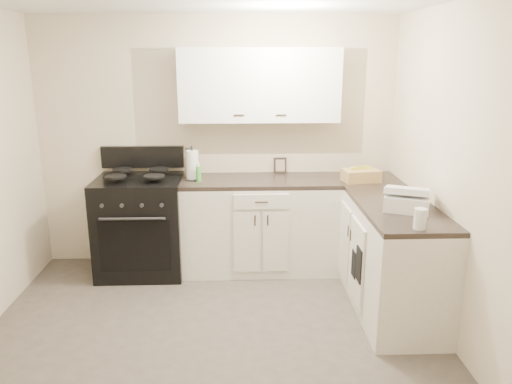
{
  "coord_description": "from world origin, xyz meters",
  "views": [
    {
      "loc": [
        0.21,
        -3.26,
        2.11
      ],
      "look_at": [
        0.36,
        0.85,
        0.99
      ],
      "focal_mm": 35.0,
      "sensor_mm": 36.0,
      "label": 1
    }
  ],
  "objects_px": {
    "wicker_basket": "(361,175)",
    "countertop_grill": "(407,202)",
    "stove": "(141,227)",
    "paper_towel": "(193,165)",
    "knife_block": "(190,167)"
  },
  "relations": [
    {
      "from": "wicker_basket",
      "to": "countertop_grill",
      "type": "bearing_deg",
      "value": -81.13
    },
    {
      "from": "stove",
      "to": "wicker_basket",
      "type": "height_order",
      "value": "wicker_basket"
    },
    {
      "from": "stove",
      "to": "paper_towel",
      "type": "distance_m",
      "value": 0.82
    },
    {
      "from": "stove",
      "to": "paper_towel",
      "type": "relative_size",
      "value": 3.54
    },
    {
      "from": "knife_block",
      "to": "wicker_basket",
      "type": "distance_m",
      "value": 1.68
    },
    {
      "from": "wicker_basket",
      "to": "stove",
      "type": "bearing_deg",
      "value": 177.55
    },
    {
      "from": "wicker_basket",
      "to": "knife_block",
      "type": "bearing_deg",
      "value": 172.08
    },
    {
      "from": "stove",
      "to": "paper_towel",
      "type": "xyz_separation_m",
      "value": [
        0.53,
        0.04,
        0.62
      ]
    },
    {
      "from": "paper_towel",
      "to": "countertop_grill",
      "type": "distance_m",
      "value": 2.07
    },
    {
      "from": "stove",
      "to": "wicker_basket",
      "type": "distance_m",
      "value": 2.22
    },
    {
      "from": "wicker_basket",
      "to": "paper_towel",
      "type": "bearing_deg",
      "value": 175.2
    },
    {
      "from": "paper_towel",
      "to": "knife_block",
      "type": "bearing_deg",
      "value": 110.99
    },
    {
      "from": "countertop_grill",
      "to": "wicker_basket",
      "type": "bearing_deg",
      "value": 121.28
    },
    {
      "from": "wicker_basket",
      "to": "countertop_grill",
      "type": "height_order",
      "value": "countertop_grill"
    },
    {
      "from": "paper_towel",
      "to": "countertop_grill",
      "type": "xyz_separation_m",
      "value": [
        1.77,
        -1.06,
        -0.08
      ]
    }
  ]
}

